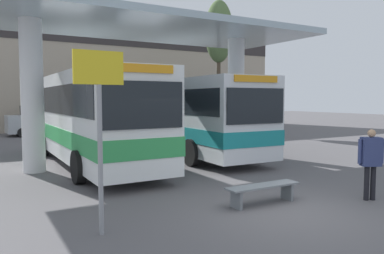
# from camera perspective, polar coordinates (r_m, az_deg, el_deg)

# --- Properties ---
(ground_plane) EXTENTS (100.00, 100.00, 0.00)m
(ground_plane) POSITION_cam_1_polar(r_m,az_deg,el_deg) (8.74, 14.12, -12.35)
(ground_plane) COLOR #565456
(townhouse_backdrop) EXTENTS (40.00, 0.58, 8.97)m
(townhouse_backdrop) POSITION_cam_1_polar(r_m,az_deg,el_deg) (30.87, -19.07, 9.18)
(townhouse_backdrop) COLOR tan
(townhouse_backdrop) RESTS_ON ground_plane
(station_canopy) EXTENTS (13.46, 5.68, 5.38)m
(station_canopy) POSITION_cam_1_polar(r_m,az_deg,el_deg) (14.97, -6.70, 12.53)
(station_canopy) COLOR silver
(station_canopy) RESTS_ON ground_plane
(transit_bus_left_bay) EXTENTS (2.75, 10.68, 3.41)m
(transit_bus_left_bay) POSITION_cam_1_polar(r_m,az_deg,el_deg) (14.79, -15.36, 1.85)
(transit_bus_left_bay) COLOR white
(transit_bus_left_bay) RESTS_ON ground_plane
(transit_bus_center_bay) EXTENTS (3.00, 11.48, 3.28)m
(transit_bus_center_bay) POSITION_cam_1_polar(r_m,az_deg,el_deg) (17.37, -1.87, 2.15)
(transit_bus_center_bay) COLOR silver
(transit_bus_center_bay) RESTS_ON ground_plane
(waiting_bench_near_pillar) EXTENTS (1.93, 0.44, 0.46)m
(waiting_bench_near_pillar) POSITION_cam_1_polar(r_m,az_deg,el_deg) (9.10, 10.75, -9.34)
(waiting_bench_near_pillar) COLOR slate
(waiting_bench_near_pillar) RESTS_ON ground_plane
(info_sign_platform) EXTENTS (0.90, 0.09, 3.34)m
(info_sign_platform) POSITION_cam_1_polar(r_m,az_deg,el_deg) (6.90, -13.94, 3.15)
(info_sign_platform) COLOR gray
(info_sign_platform) RESTS_ON ground_plane
(pedestrian_waiting) EXTENTS (0.62, 0.43, 1.75)m
(pedestrian_waiting) POSITION_cam_1_polar(r_m,az_deg,el_deg) (10.15, 25.58, -4.15)
(pedestrian_waiting) COLOR black
(pedestrian_waiting) RESTS_ON ground_plane
(poplar_tree_behind_left) EXTENTS (2.07, 2.07, 9.71)m
(poplar_tree_behind_left) POSITION_cam_1_polar(r_m,az_deg,el_deg) (28.43, 4.11, 14.09)
(poplar_tree_behind_left) COLOR #473A2B
(poplar_tree_behind_left) RESTS_ON ground_plane
(parked_car_street) EXTENTS (4.40, 2.27, 2.02)m
(parked_car_street) POSITION_cam_1_polar(r_m,az_deg,el_deg) (27.69, -22.06, 0.87)
(parked_car_street) COLOR #B2B7BC
(parked_car_street) RESTS_ON ground_plane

